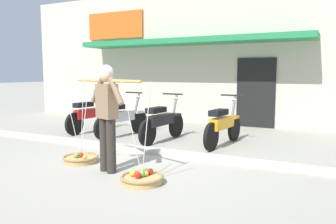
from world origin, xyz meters
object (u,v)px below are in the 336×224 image
(fruit_basket_right_side, at_px, (81,158))
(motorcycle_third_in_row, at_px, (162,122))
(motorcycle_end_of_row, at_px, (223,125))
(motorcycle_second_in_row, at_px, (121,118))
(fruit_vendor, at_px, (107,111))
(fruit_basket_left_side, at_px, (142,178))
(motorcycle_nearest_shop, at_px, (90,115))

(fruit_basket_right_side, distance_m, motorcycle_third_in_row, 2.34)
(motorcycle_third_in_row, height_order, motorcycle_end_of_row, same)
(motorcycle_second_in_row, height_order, motorcycle_third_in_row, same)
(fruit_vendor, height_order, motorcycle_end_of_row, fruit_vendor)
(fruit_basket_left_side, bearing_deg, fruit_basket_right_side, 162.49)
(fruit_vendor, bearing_deg, fruit_basket_left_side, -17.47)
(fruit_vendor, height_order, motorcycle_third_in_row, fruit_vendor)
(fruit_basket_left_side, relative_size, motorcycle_second_in_row, 0.80)
(fruit_basket_right_side, relative_size, motorcycle_nearest_shop, 0.80)
(motorcycle_second_in_row, bearing_deg, motorcycle_third_in_row, -4.42)
(fruit_basket_left_side, relative_size, fruit_basket_right_side, 1.00)
(fruit_basket_right_side, xyz_separation_m, motorcycle_third_in_row, (0.42, 2.27, 0.38))
(fruit_basket_left_side, height_order, fruit_basket_right_side, same)
(fruit_vendor, xyz_separation_m, motorcycle_second_in_row, (-1.56, 2.61, -0.52))
(motorcycle_end_of_row, bearing_deg, motorcycle_nearest_shop, 178.87)
(motorcycle_second_in_row, bearing_deg, fruit_basket_right_side, -71.88)
(fruit_vendor, xyz_separation_m, motorcycle_end_of_row, (1.02, 2.70, -0.52))
(fruit_vendor, bearing_deg, motorcycle_end_of_row, 69.24)
(fruit_vendor, distance_m, motorcycle_second_in_row, 3.08)
(motorcycle_nearest_shop, height_order, motorcycle_third_in_row, same)
(motorcycle_third_in_row, bearing_deg, fruit_basket_left_side, -67.45)
(fruit_basket_left_side, xyz_separation_m, fruit_basket_right_side, (-1.56, 0.49, -0.00))
(motorcycle_nearest_shop, bearing_deg, fruit_basket_left_side, -41.17)
(fruit_basket_left_side, xyz_separation_m, motorcycle_end_of_row, (0.24, 2.95, 0.37))
(fruit_basket_right_side, height_order, motorcycle_third_in_row, fruit_basket_right_side)
(motorcycle_end_of_row, bearing_deg, fruit_basket_left_side, -94.72)
(motorcycle_end_of_row, bearing_deg, fruit_vendor, -110.76)
(fruit_vendor, xyz_separation_m, motorcycle_third_in_row, (-0.37, 2.52, -0.52))
(motorcycle_third_in_row, bearing_deg, motorcycle_end_of_row, 7.58)
(motorcycle_second_in_row, distance_m, motorcycle_third_in_row, 1.19)
(fruit_basket_right_side, height_order, motorcycle_second_in_row, fruit_basket_right_side)
(fruit_basket_left_side, bearing_deg, motorcycle_second_in_row, 129.30)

